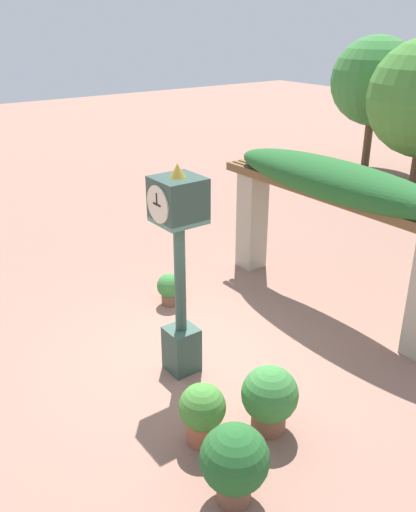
# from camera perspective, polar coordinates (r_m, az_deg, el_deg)

# --- Properties ---
(ground_plane) EXTENTS (60.00, 60.00, 0.00)m
(ground_plane) POSITION_cam_1_polar(r_m,az_deg,el_deg) (8.89, -1.84, -10.54)
(ground_plane) COLOR #8E6656
(pedestal_clock) EXTENTS (0.63, 0.68, 3.26)m
(pedestal_clock) POSITION_cam_1_polar(r_m,az_deg,el_deg) (7.69, -3.01, -0.23)
(pedestal_clock) COLOR #2D473D
(pedestal_clock) RESTS_ON ground
(pergola) EXTENTS (5.33, 1.08, 2.78)m
(pergola) POSITION_cam_1_polar(r_m,az_deg,el_deg) (9.83, 12.96, 6.17)
(pergola) COLOR #A89E89
(pergola) RESTS_ON ground
(potted_plant_near_left) EXTENTS (0.61, 0.61, 0.84)m
(potted_plant_near_left) POSITION_cam_1_polar(r_m,az_deg,el_deg) (7.11, -0.61, -16.05)
(potted_plant_near_left) COLOR #9E563D
(potted_plant_near_left) RESTS_ON ground
(potted_plant_near_right) EXTENTS (0.75, 0.75, 0.94)m
(potted_plant_near_right) POSITION_cam_1_polar(r_m,az_deg,el_deg) (7.29, 6.50, -14.56)
(potted_plant_near_right) COLOR brown
(potted_plant_near_right) RESTS_ON ground
(potted_plant_far_left) EXTENTS (0.78, 0.78, 1.00)m
(potted_plant_far_left) POSITION_cam_1_polar(r_m,az_deg,el_deg) (6.34, 2.81, -20.80)
(potted_plant_far_left) COLOR brown
(potted_plant_far_left) RESTS_ON ground
(potted_plant_far_right) EXTENTS (0.47, 0.47, 0.62)m
(potted_plant_far_right) POSITION_cam_1_polar(r_m,az_deg,el_deg) (10.25, -4.08, -3.37)
(potted_plant_far_right) COLOR brown
(potted_plant_far_right) RESTS_ON ground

